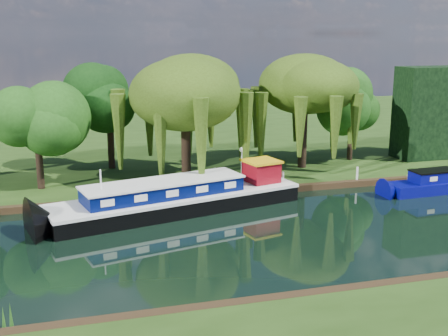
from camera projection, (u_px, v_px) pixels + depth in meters
name	position (u px, v px, depth m)	size (l,w,h in m)	color
ground	(287.00, 233.00, 32.38)	(120.00, 120.00, 0.00)	black
far_bank	(177.00, 132.00, 64.20)	(120.00, 52.00, 0.45)	#1D370F
dutch_barge	(179.00, 198.00, 36.30)	(17.04, 7.57, 3.51)	black
white_cruiser	(409.00, 189.00, 41.56)	(1.97, 2.28, 1.20)	silver
willow_left	(185.00, 94.00, 41.28)	(7.36, 7.36, 8.82)	black
willow_right	(304.00, 94.00, 45.11)	(6.83, 6.83, 8.31)	black
tree_far_left	(36.00, 119.00, 38.96)	(4.51, 4.51, 7.27)	black
tree_far_mid	(109.00, 103.00, 44.93)	(4.77, 4.77, 7.81)	black
tree_far_right	(352.00, 106.00, 48.20)	(4.19, 4.19, 6.86)	black
conifer_hedge	(431.00, 113.00, 49.37)	(6.00, 3.00, 8.00)	black
lamppost	(242.00, 155.00, 41.79)	(0.36, 0.36, 2.56)	silver
mooring_posts	(237.00, 182.00, 39.90)	(19.16, 0.16, 1.00)	silver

